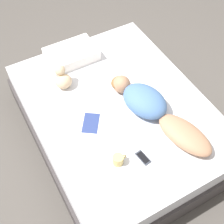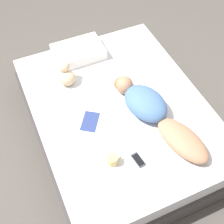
% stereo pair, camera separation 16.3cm
% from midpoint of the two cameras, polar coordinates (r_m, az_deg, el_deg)
% --- Properties ---
extents(ground_plane, '(12.00, 12.00, 0.00)m').
position_cam_midpoint_polar(ground_plane, '(3.49, 2.61, -3.99)').
color(ground_plane, '#4C4742').
extents(bed, '(1.71, 2.21, 0.49)m').
position_cam_midpoint_polar(bed, '(3.30, 2.76, -1.66)').
color(bed, '#383333').
rests_on(bed, ground_plane).
extents(person, '(0.54, 1.23, 0.22)m').
position_cam_midpoint_polar(person, '(2.97, 9.22, -0.03)').
color(person, '#A37556').
rests_on(person, bed).
extents(open_magazine, '(0.57, 0.54, 0.01)m').
position_cam_midpoint_polar(open_magazine, '(2.99, -4.52, -1.52)').
color(open_magazine, white).
rests_on(open_magazine, bed).
extents(coffee_mug, '(0.13, 0.09, 0.09)m').
position_cam_midpoint_polar(coffee_mug, '(2.70, 1.89, -8.80)').
color(coffee_mug, tan).
rests_on(coffee_mug, bed).
extents(cell_phone, '(0.09, 0.16, 0.01)m').
position_cam_midpoint_polar(cell_phone, '(2.77, 6.53, -8.77)').
color(cell_phone, '#333842').
rests_on(cell_phone, bed).
extents(plush_toy, '(0.18, 0.19, 0.24)m').
position_cam_midpoint_polar(plush_toy, '(3.25, -6.85, 6.56)').
color(plush_toy, '#D1B289').
rests_on(plush_toy, bed).
extents(pillow, '(0.55, 0.37, 0.12)m').
position_cam_midpoint_polar(pillow, '(3.57, -4.86, 10.88)').
color(pillow, white).
rests_on(pillow, bed).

